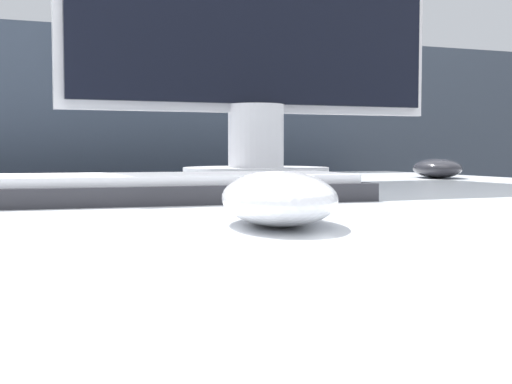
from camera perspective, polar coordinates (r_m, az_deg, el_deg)
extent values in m
cube|color=#333D4C|center=(1.44, -17.86, -8.44)|extent=(5.00, 0.03, 1.06)
ellipsoid|color=white|center=(0.44, 1.82, -0.49)|extent=(0.10, 0.14, 0.03)
cube|color=#28282D|center=(0.64, -11.50, -0.06)|extent=(0.47, 0.17, 0.02)
cube|color=white|center=(0.64, -11.52, 1.02)|extent=(0.44, 0.15, 0.01)
cylinder|color=silver|center=(1.01, -0.01, 1.42)|extent=(0.21, 0.21, 0.02)
cylinder|color=silver|center=(1.01, -0.01, 4.51)|extent=(0.08, 0.08, 0.09)
ellipsoid|color=#232328|center=(1.16, 14.30, 1.86)|extent=(0.11, 0.14, 0.03)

